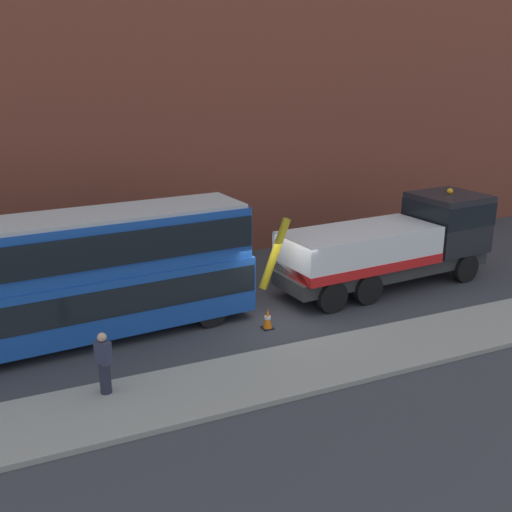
{
  "coord_description": "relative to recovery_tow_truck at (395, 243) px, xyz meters",
  "views": [
    {
      "loc": [
        -8.49,
        -17.67,
        8.27
      ],
      "look_at": [
        -0.29,
        0.5,
        2.0
      ],
      "focal_mm": 41.84,
      "sensor_mm": 36.0,
      "label": 1
    }
  ],
  "objects": [
    {
      "name": "ground_plane",
      "position": [
        -5.73,
        -0.54,
        -1.76
      ],
      "size": [
        120.0,
        120.0,
        0.0
      ],
      "primitive_type": "plane",
      "color": "#38383D"
    },
    {
      "name": "recovery_tow_truck",
      "position": [
        0.0,
        0.0,
        0.0
      ],
      "size": [
        10.22,
        3.33,
        3.67
      ],
      "rotation": [
        0.0,
        0.0,
        0.08
      ],
      "color": "#2D2D2D",
      "rests_on": "ground_plane"
    },
    {
      "name": "building_facade",
      "position": [
        -5.73,
        7.24,
        6.31
      ],
      "size": [
        60.0,
        1.5,
        16.0
      ],
      "color": "brown",
      "rests_on": "ground_plane"
    },
    {
      "name": "traffic_cone_near_bus",
      "position": [
        -6.37,
        -1.75,
        -1.42
      ],
      "size": [
        0.36,
        0.36,
        0.72
      ],
      "color": "orange",
      "rests_on": "ground_plane"
    },
    {
      "name": "double_decker_bus",
      "position": [
        -11.97,
        -0.04,
        0.47
      ],
      "size": [
        11.17,
        3.4,
        4.06
      ],
      "rotation": [
        0.0,
        0.0,
        0.08
      ],
      "color": "#19479E",
      "rests_on": "ground_plane"
    },
    {
      "name": "pedestrian_onlooker",
      "position": [
        -12.1,
        -3.96,
        -0.77
      ],
      "size": [
        0.43,
        0.48,
        1.71
      ],
      "rotation": [
        0.0,
        0.0,
        0.55
      ],
      "color": "#232333",
      "rests_on": "near_kerb"
    },
    {
      "name": "near_kerb",
      "position": [
        -5.73,
        -4.74,
        -1.68
      ],
      "size": [
        60.0,
        2.8,
        0.15
      ],
      "primitive_type": "cube",
      "color": "gray",
      "rests_on": "ground_plane"
    }
  ]
}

